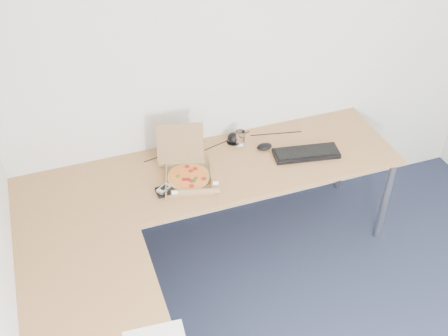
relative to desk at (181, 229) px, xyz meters
name	(u,v)px	position (x,y,z in m)	size (l,w,h in m)	color
room_shell	(423,244)	(0.82, -0.97, 0.55)	(3.50, 3.50, 2.50)	silver
desk	(181,229)	(0.00, 0.00, 0.00)	(2.50, 2.20, 0.73)	#AE7844
pizza_box	(188,174)	(0.16, 0.39, 0.07)	(0.30, 0.35, 0.31)	#9F784C
drinking_glass	(240,138)	(0.60, 0.62, 0.08)	(0.06, 0.06, 0.11)	silver
keyboard	(306,153)	(0.98, 0.36, 0.04)	(0.44, 0.16, 0.03)	black
mouse	(264,147)	(0.74, 0.52, 0.05)	(0.11, 0.07, 0.04)	black
wallet	(165,191)	(-0.01, 0.31, 0.04)	(0.11, 0.09, 0.02)	black
phone	(164,189)	(-0.01, 0.31, 0.06)	(0.09, 0.05, 0.02)	#B2B5BA
dome_speaker	(233,138)	(0.57, 0.66, 0.07)	(0.09, 0.09, 0.08)	black
cable_bundle	(220,144)	(0.48, 0.67, 0.03)	(0.55, 0.04, 0.01)	black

